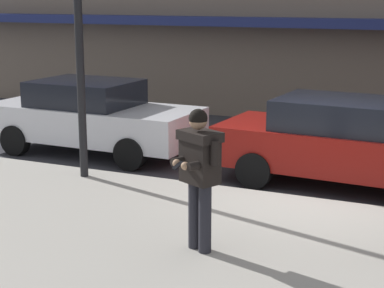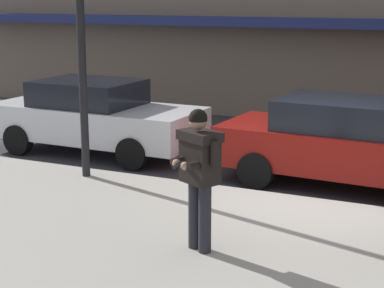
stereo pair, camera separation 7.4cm
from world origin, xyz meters
The scene contains 7 objects.
ground_plane centered at (0.00, 0.00, 0.00)m, with size 80.00×80.00×0.00m, color #333338.
sidewalk centered at (1.00, -2.85, 0.07)m, with size 32.00×5.30×0.14m, color #A8A399.
curb_paint_line centered at (1.00, 0.05, 0.00)m, with size 28.00×0.12×0.01m, color silver.
parked_sedan_near centered at (-5.11, 1.36, 0.79)m, with size 4.54×2.01×1.54m.
parked_sedan_mid centered at (0.24, 1.11, 0.79)m, with size 4.60×2.12×1.54m.
man_texting_on_phone centered at (-0.78, -2.92, 1.25)m, with size 0.62×0.65×1.81m.
street_lamp_post centered at (-3.99, -0.65, 3.14)m, with size 0.36×0.36×4.88m.
Camera 2 is at (2.33, -9.82, 3.27)m, focal length 60.00 mm.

